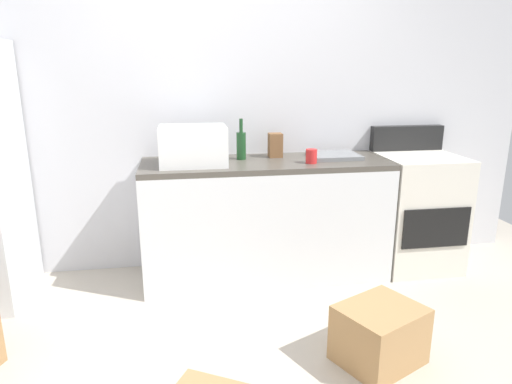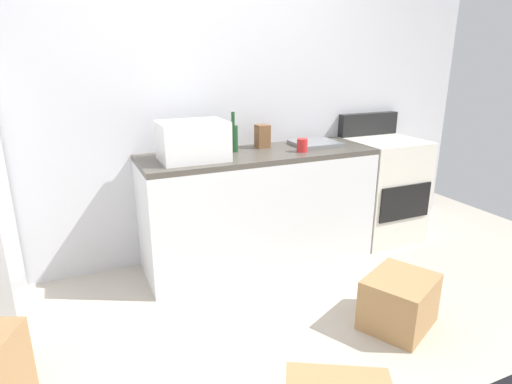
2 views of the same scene
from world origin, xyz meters
name	(u,v)px [view 1 (image 1 of 2)]	position (x,y,z in m)	size (l,w,h in m)	color
ground_plane	(250,378)	(0.00, 0.00, 0.00)	(6.00, 6.00, 0.00)	#B2A899
wall_back	(220,102)	(0.00, 1.55, 1.30)	(5.00, 0.10, 2.60)	silver
kitchen_counter	(266,219)	(0.30, 1.20, 0.45)	(1.80, 0.60, 0.90)	silver
stove_oven	(416,209)	(1.52, 1.21, 0.47)	(0.60, 0.61, 1.10)	silver
microwave	(193,146)	(-0.22, 1.15, 1.04)	(0.46, 0.34, 0.27)	white
sink_basin	(334,156)	(0.83, 1.25, 0.92)	(0.36, 0.32, 0.03)	slate
wine_bottle	(241,145)	(0.13, 1.29, 1.01)	(0.07, 0.07, 0.30)	#193F1E
coffee_mug	(311,156)	(0.61, 1.07, 0.95)	(0.08, 0.08, 0.10)	red
knife_block	(275,145)	(0.40, 1.34, 0.99)	(0.10, 0.10, 0.18)	brown
cardboard_box_small	(379,334)	(0.72, 0.03, 0.16)	(0.43, 0.36, 0.32)	#A37A4C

